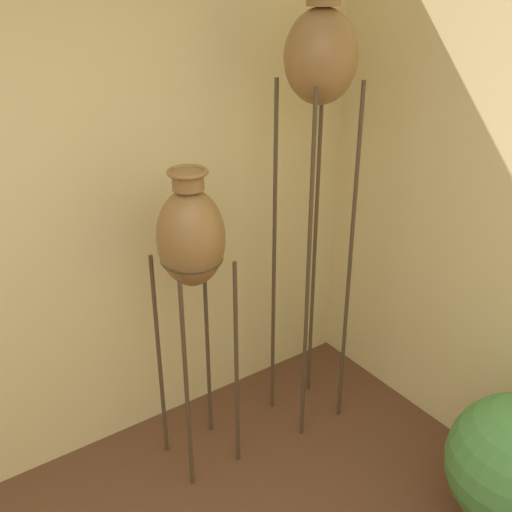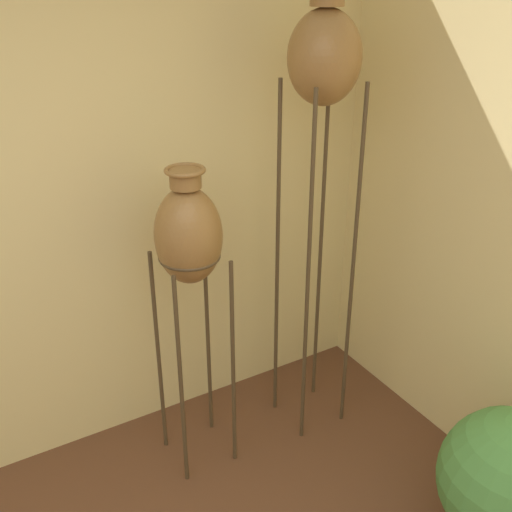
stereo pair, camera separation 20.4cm
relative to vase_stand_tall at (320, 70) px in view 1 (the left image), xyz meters
name	(u,v)px [view 1 (the left image)]	position (x,y,z in m)	size (l,w,h in m)	color
vase_stand_tall	(320,70)	(0.00, 0.00, 0.00)	(0.32, 0.32, 2.21)	#473823
vase_stand_medium	(191,242)	(-0.66, 0.04, -0.67)	(0.30, 0.30, 1.54)	#473823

